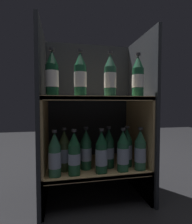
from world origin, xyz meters
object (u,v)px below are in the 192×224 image
at_px(bottle_upper_front_0, 52,75).
at_px(bottle_upper_front_1, 80,76).
at_px(bottle_lower_front_1, 74,155).
at_px(bottle_lower_back_1, 86,150).
at_px(bottle_lower_back_2, 109,149).
at_px(bottle_upper_front_3, 138,78).
at_px(bottle_lower_front_2, 101,153).
at_px(bottle_lower_front_3, 123,152).
at_px(bottle_lower_back_3, 127,148).
at_px(bottle_upper_front_2, 110,77).
at_px(bottle_lower_back_0, 64,152).
at_px(bottle_lower_front_0, 55,156).
at_px(bottle_lower_front_4, 140,151).

xyz_separation_m(bottle_upper_front_0, bottle_upper_front_1, (0.15, 0.00, 0.00)).
distance_m(bottle_lower_front_1, bottle_lower_back_1, 0.11).
xyz_separation_m(bottle_upper_front_1, bottle_lower_back_2, (0.18, 0.08, -0.43)).
bearing_deg(bottle_lower_back_2, bottle_upper_front_3, -26.64).
xyz_separation_m(bottle_upper_front_1, bottle_lower_front_1, (-0.04, 0.00, -0.43)).
distance_m(bottle_lower_front_2, bottle_lower_front_3, 0.13).
height_order(bottle_upper_front_0, bottle_lower_back_3, bottle_upper_front_0).
xyz_separation_m(bottle_upper_front_2, bottle_lower_back_1, (-0.13, 0.08, -0.43)).
bearing_deg(bottle_upper_front_2, bottle_lower_back_1, 148.84).
height_order(bottle_upper_front_3, bottle_lower_front_2, bottle_upper_front_3).
bearing_deg(bottle_lower_front_3, bottle_lower_back_2, 130.07).
bearing_deg(bottle_lower_front_2, bottle_upper_front_3, -0.00).
bearing_deg(bottle_lower_back_0, bottle_lower_front_0, -124.32).
bearing_deg(bottle_lower_back_3, bottle_lower_front_4, -54.75).
bearing_deg(bottle_lower_front_1, bottle_lower_front_4, -0.00).
distance_m(bottle_lower_front_3, bottle_lower_front_4, 0.11).
xyz_separation_m(bottle_upper_front_0, bottle_lower_front_4, (0.50, 0.00, -0.43)).
xyz_separation_m(bottle_lower_front_2, bottle_lower_front_3, (0.13, 0.00, 0.00)).
bearing_deg(bottle_lower_back_1, bottle_lower_front_3, -20.42).
relative_size(bottle_lower_front_3, bottle_lower_back_0, 1.00).
bearing_deg(bottle_lower_front_1, bottle_upper_front_0, -180.00).
bearing_deg(bottle_lower_front_2, bottle_lower_front_1, 180.00).
distance_m(bottle_upper_front_1, bottle_upper_front_3, 0.33).
bearing_deg(bottle_lower_front_3, bottle_upper_front_3, -0.00).
bearing_deg(bottle_lower_front_2, bottle_lower_back_2, 49.93).
height_order(bottle_upper_front_3, bottle_lower_back_1, bottle_upper_front_3).
height_order(bottle_lower_front_1, bottle_lower_front_2, same).
distance_m(bottle_upper_front_2, bottle_lower_front_3, 0.43).
xyz_separation_m(bottle_upper_front_0, bottle_lower_front_0, (0.01, 0.00, -0.43)).
bearing_deg(bottle_lower_front_0, bottle_upper_front_0, -180.00).
height_order(bottle_lower_front_2, bottle_lower_back_2, same).
xyz_separation_m(bottle_lower_front_1, bottle_lower_back_2, (0.22, 0.08, -0.00)).
height_order(bottle_upper_front_0, bottle_upper_front_3, same).
distance_m(bottle_lower_front_3, bottle_lower_back_3, 0.09).
bearing_deg(bottle_lower_front_0, bottle_lower_front_2, 0.00).
xyz_separation_m(bottle_lower_front_0, bottle_lower_back_2, (0.32, 0.08, 0.00)).
bearing_deg(bottle_lower_back_2, bottle_lower_front_0, -166.65).
relative_size(bottle_upper_front_1, bottle_lower_front_0, 1.00).
bearing_deg(bottle_upper_front_2, bottle_lower_front_4, 0.00).
bearing_deg(bottle_lower_back_0, bottle_lower_back_1, -0.00).
bearing_deg(bottle_upper_front_0, bottle_lower_back_1, 21.93).
distance_m(bottle_upper_front_1, bottle_lower_front_0, 0.45).
xyz_separation_m(bottle_lower_front_1, bottle_lower_front_4, (0.39, -0.00, -0.00)).
distance_m(bottle_upper_front_0, bottle_lower_front_3, 0.58).
bearing_deg(bottle_lower_front_4, bottle_upper_front_3, 180.00).
bearing_deg(bottle_lower_back_2, bottle_lower_back_1, 180.00).
distance_m(bottle_upper_front_1, bottle_lower_back_2, 0.47).
xyz_separation_m(bottle_upper_front_0, bottle_lower_front_3, (0.39, 0.00, -0.43)).
xyz_separation_m(bottle_lower_front_0, bottle_lower_front_4, (0.49, -0.00, 0.00)).
xyz_separation_m(bottle_lower_back_0, bottle_lower_back_2, (0.27, -0.00, 0.00)).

